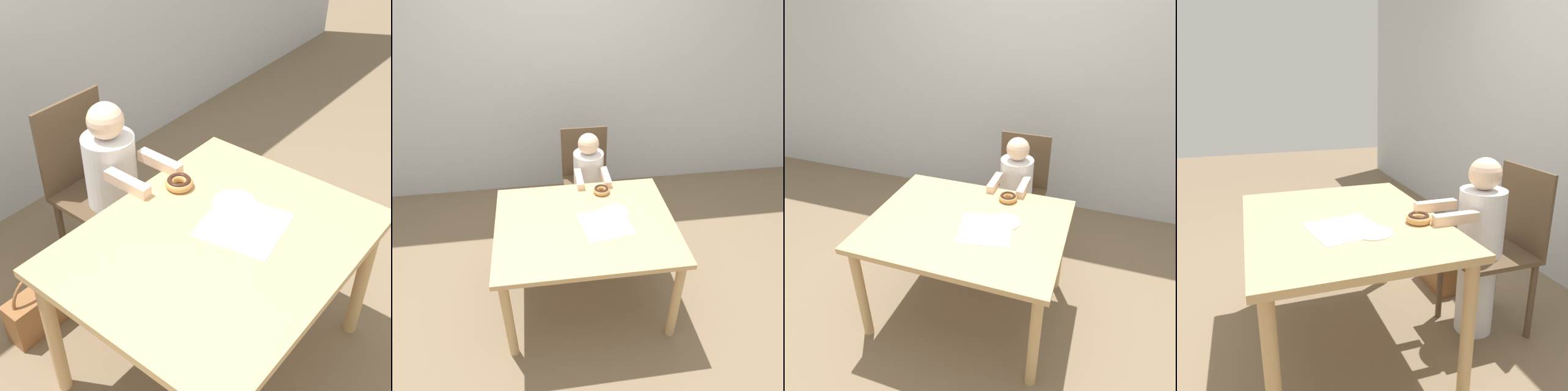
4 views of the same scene
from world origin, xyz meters
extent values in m
plane|color=#7A664C|center=(0.00, 0.00, 0.00)|extent=(12.00, 12.00, 0.00)
cube|color=tan|center=(0.00, 0.00, 0.69)|extent=(1.18, 0.94, 0.03)
cylinder|color=tan|center=(0.53, -0.41, 0.34)|extent=(0.06, 0.06, 0.67)
cylinder|color=tan|center=(-0.53, 0.41, 0.34)|extent=(0.06, 0.06, 0.67)
cylinder|color=tan|center=(0.53, 0.41, 0.34)|extent=(0.06, 0.06, 0.67)
cube|color=brown|center=(0.12, 0.77, 0.46)|extent=(0.40, 0.44, 0.03)
cube|color=brown|center=(0.12, 0.99, 0.70)|extent=(0.40, 0.02, 0.45)
cylinder|color=brown|center=(-0.04, 0.59, 0.23)|extent=(0.04, 0.04, 0.45)
cylinder|color=brown|center=(0.29, 0.59, 0.23)|extent=(0.04, 0.04, 0.45)
cylinder|color=brown|center=(-0.04, 0.96, 0.23)|extent=(0.04, 0.04, 0.45)
cylinder|color=brown|center=(0.29, 0.96, 0.23)|extent=(0.04, 0.04, 0.45)
cylinder|color=white|center=(0.12, 0.72, 0.24)|extent=(0.21, 0.21, 0.48)
cylinder|color=white|center=(0.12, 0.72, 0.65)|extent=(0.24, 0.24, 0.35)
sphere|color=beige|center=(0.12, 0.72, 0.91)|extent=(0.17, 0.17, 0.17)
cube|color=beige|center=(0.02, 0.50, 0.73)|extent=(0.05, 0.23, 0.05)
cube|color=beige|center=(0.23, 0.50, 0.73)|extent=(0.05, 0.23, 0.05)
torus|color=tan|center=(0.16, 0.33, 0.73)|extent=(0.12, 0.12, 0.04)
torus|color=#381E14|center=(0.16, 0.33, 0.74)|extent=(0.10, 0.10, 0.02)
cube|color=white|center=(0.13, -0.03, 0.71)|extent=(0.36, 0.36, 0.00)
cube|color=brown|center=(-0.37, 0.75, 0.11)|extent=(0.34, 0.12, 0.22)
torus|color=brown|center=(-0.37, 0.75, 0.22)|extent=(0.27, 0.02, 0.27)
cylinder|color=white|center=(0.22, 0.08, 0.71)|extent=(0.18, 0.18, 0.01)
camera|label=1|loc=(-1.26, -0.90, 2.09)|focal=50.00mm
camera|label=2|loc=(-0.26, -1.93, 2.30)|focal=35.00mm
camera|label=3|loc=(0.70, -1.76, 2.01)|focal=35.00mm
camera|label=4|loc=(1.73, -0.43, 1.37)|focal=35.00mm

